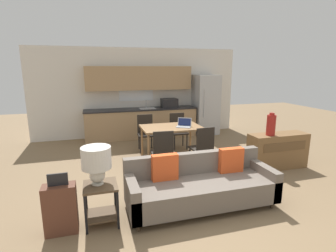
# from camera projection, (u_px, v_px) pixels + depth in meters

# --- Properties ---
(ground_plane) EXTENTS (20.00, 20.00, 0.00)m
(ground_plane) POSITION_uv_depth(u_px,v_px,m) (193.00, 205.00, 4.11)
(ground_plane) COLOR #7F6647
(wall_back) EXTENTS (6.40, 0.07, 2.70)m
(wall_back) POSITION_uv_depth(u_px,v_px,m) (139.00, 92.00, 8.15)
(wall_back) COLOR silver
(wall_back) RESTS_ON ground_plane
(kitchen_counter) EXTENTS (3.38, 0.65, 2.15)m
(kitchen_counter) POSITION_uv_depth(u_px,v_px,m) (142.00, 110.00, 7.98)
(kitchen_counter) COLOR tan
(kitchen_counter) RESTS_ON ground_plane
(refrigerator) EXTENTS (0.73, 0.73, 1.89)m
(refrigerator) POSITION_uv_depth(u_px,v_px,m) (206.00, 105.00, 8.44)
(refrigerator) COLOR #B7BABC
(refrigerator) RESTS_ON ground_plane
(dining_table) EXTENTS (1.37, 0.89, 0.78)m
(dining_table) POSITION_uv_depth(u_px,v_px,m) (171.00, 130.00, 6.05)
(dining_table) COLOR olive
(dining_table) RESTS_ON ground_plane
(couch) EXTENTS (2.27, 0.80, 0.84)m
(couch) POSITION_uv_depth(u_px,v_px,m) (200.00, 185.00, 4.05)
(couch) COLOR #3D2D1E
(couch) RESTS_ON ground_plane
(side_table) EXTENTS (0.45, 0.45, 0.57)m
(side_table) POSITION_uv_depth(u_px,v_px,m) (101.00, 198.00, 3.56)
(side_table) COLOR brown
(side_table) RESTS_ON ground_plane
(table_lamp) EXTENTS (0.39, 0.39, 0.52)m
(table_lamp) POSITION_uv_depth(u_px,v_px,m) (96.00, 161.00, 3.48)
(table_lamp) COLOR silver
(table_lamp) RESTS_ON side_table
(credenza) EXTENTS (1.27, 0.42, 0.75)m
(credenza) POSITION_uv_depth(u_px,v_px,m) (277.00, 151.00, 5.59)
(credenza) COLOR brown
(credenza) RESTS_ON ground_plane
(vase) EXTENTS (0.18, 0.18, 0.47)m
(vase) POSITION_uv_depth(u_px,v_px,m) (271.00, 125.00, 5.35)
(vase) COLOR maroon
(vase) RESTS_ON credenza
(dining_chair_near_right) EXTENTS (0.45, 0.45, 0.92)m
(dining_chair_near_right) POSITION_uv_depth(u_px,v_px,m) (203.00, 146.00, 5.49)
(dining_chair_near_right) COLOR black
(dining_chair_near_right) RESTS_ON ground_plane
(dining_chair_near_left) EXTENTS (0.45, 0.45, 0.92)m
(dining_chair_near_left) POSITION_uv_depth(u_px,v_px,m) (162.00, 150.00, 5.19)
(dining_chair_near_left) COLOR black
(dining_chair_near_left) RESTS_ON ground_plane
(dining_chair_far_right) EXTENTS (0.43, 0.43, 0.92)m
(dining_chair_far_right) POSITION_uv_depth(u_px,v_px,m) (178.00, 129.00, 6.99)
(dining_chair_far_right) COLOR black
(dining_chair_far_right) RESTS_ON ground_plane
(dining_chair_far_left) EXTENTS (0.44, 0.44, 0.92)m
(dining_chair_far_left) POSITION_uv_depth(u_px,v_px,m) (146.00, 131.00, 6.77)
(dining_chair_far_left) COLOR black
(dining_chair_far_left) RESTS_ON ground_plane
(laptop) EXTENTS (0.40, 0.38, 0.20)m
(laptop) POSITION_uv_depth(u_px,v_px,m) (184.00, 125.00, 6.02)
(laptop) COLOR #B7BABC
(laptop) RESTS_ON dining_table
(suitcase) EXTENTS (0.41, 0.22, 0.82)m
(suitcase) POSITION_uv_depth(u_px,v_px,m) (61.00, 209.00, 3.37)
(suitcase) COLOR brown
(suitcase) RESTS_ON ground_plane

